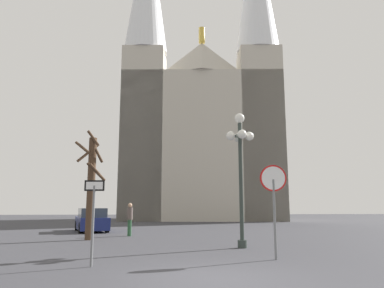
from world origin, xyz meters
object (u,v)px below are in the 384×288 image
(cathedral, at_px, (202,117))
(one_way_arrow_sign, at_px, (93,211))
(stop_sign, at_px, (274,192))
(parked_car_near_navy, at_px, (92,220))
(street_lamp, at_px, (240,156))
(pedestrian_walking, at_px, (130,216))
(bare_tree, at_px, (91,183))

(cathedral, bearing_deg, one_way_arrow_sign, -102.11)
(cathedral, bearing_deg, stop_sign, -92.54)
(cathedral, height_order, parked_car_near_navy, cathedral)
(cathedral, height_order, one_way_arrow_sign, cathedral)
(stop_sign, distance_m, street_lamp, 3.55)
(parked_car_near_navy, height_order, pedestrian_walking, pedestrian_walking)
(stop_sign, height_order, bare_tree, bare_tree)
(one_way_arrow_sign, bearing_deg, street_lamp, 38.30)
(cathedral, bearing_deg, bare_tree, -109.41)
(bare_tree, height_order, pedestrian_walking, bare_tree)
(stop_sign, relative_size, street_lamp, 0.54)
(street_lamp, bearing_deg, bare_tree, 148.98)
(stop_sign, xyz_separation_m, one_way_arrow_sign, (-5.41, -0.84, -0.59))
(cathedral, relative_size, bare_tree, 7.13)
(street_lamp, bearing_deg, cathedral, 86.50)
(stop_sign, height_order, pedestrian_walking, stop_sign)
(street_lamp, xyz_separation_m, bare_tree, (-6.62, 3.98, -0.89))
(pedestrian_walking, bearing_deg, bare_tree, -130.75)
(one_way_arrow_sign, relative_size, pedestrian_walking, 1.32)
(stop_sign, xyz_separation_m, bare_tree, (-6.95, 7.16, 0.65))
(bare_tree, bearing_deg, pedestrian_walking, 49.25)
(bare_tree, xyz_separation_m, pedestrian_walking, (1.78, 2.07, -1.64))
(parked_car_near_navy, bearing_deg, cathedral, 62.40)
(one_way_arrow_sign, relative_size, street_lamp, 0.43)
(stop_sign, distance_m, one_way_arrow_sign, 5.51)
(parked_car_near_navy, bearing_deg, street_lamp, -52.73)
(one_way_arrow_sign, relative_size, parked_car_near_navy, 0.51)
(parked_car_near_navy, relative_size, pedestrian_walking, 2.59)
(stop_sign, bearing_deg, pedestrian_walking, 119.23)
(parked_car_near_navy, bearing_deg, stop_sign, -59.00)
(cathedral, xyz_separation_m, stop_sign, (-1.37, -30.74, -10.01))
(bare_tree, xyz_separation_m, parked_car_near_navy, (-0.92, 5.93, -2.03))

